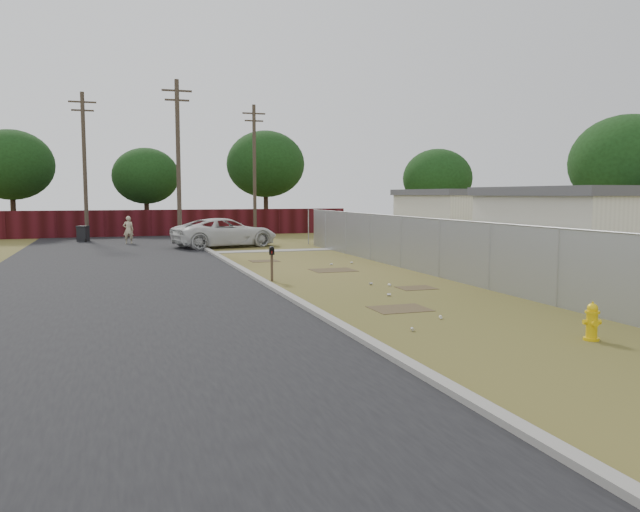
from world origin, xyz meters
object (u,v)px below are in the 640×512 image
object	(u,v)px
mailbox	(272,254)
trash_bin	(83,234)
pedestrian	(128,230)
pickup_truck	(225,233)
fire_hydrant	(592,322)

from	to	relation	value
mailbox	trash_bin	world-z (taller)	mailbox
trash_bin	pedestrian	bearing A→B (deg)	-44.68
pickup_truck	pedestrian	world-z (taller)	pedestrian
mailbox	fire_hydrant	bearing A→B (deg)	-68.94
fire_hydrant	pickup_truck	size ratio (longest dim) A/B	0.14
fire_hydrant	trash_bin	xyz separation A→B (m)	(-10.49, 30.34, 0.14)
fire_hydrant	pedestrian	distance (m)	28.93
pedestrian	trash_bin	world-z (taller)	pedestrian
pickup_truck	pedestrian	size ratio (longest dim) A/B	3.52
trash_bin	fire_hydrant	bearing A→B (deg)	-70.92
fire_hydrant	trash_bin	bearing A→B (deg)	109.08
trash_bin	pickup_truck	bearing A→B (deg)	-40.70
fire_hydrant	mailbox	xyz separation A→B (m)	(-3.89, 10.11, 0.55)
fire_hydrant	trash_bin	world-z (taller)	trash_bin
fire_hydrant	mailbox	size ratio (longest dim) A/B	0.67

